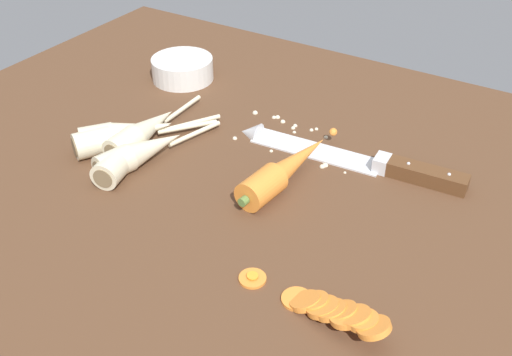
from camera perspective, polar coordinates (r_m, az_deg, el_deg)
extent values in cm
cube|color=brown|center=(85.68, 0.70, -1.25)|extent=(120.00, 90.00, 4.00)
cube|color=silver|center=(90.73, 5.69, 2.59)|extent=(20.25, 5.73, 0.50)
cone|color=silver|center=(94.75, -0.56, 4.32)|extent=(3.26, 4.15, 3.96)
cube|color=silver|center=(87.73, 11.72, 1.36)|extent=(2.19, 3.07, 2.20)
cube|color=brown|center=(86.66, 15.77, 0.22)|extent=(11.16, 3.53, 2.20)
sphere|color=silver|center=(86.47, 14.12, 1.31)|extent=(0.50, 0.50, 0.50)
sphere|color=silver|center=(85.74, 17.68, 0.31)|extent=(0.50, 0.50, 0.50)
cylinder|color=orange|center=(79.48, 0.51, -0.88)|extent=(4.82, 6.68, 4.20)
cone|color=orange|center=(84.54, 3.61, 1.51)|extent=(5.51, 15.42, 3.99)
sphere|color=orange|center=(91.98, 7.26, 4.32)|extent=(1.20, 1.20, 1.20)
cylinder|color=#5B7F3D|center=(77.12, -1.17, -2.19)|extent=(1.30, 1.12, 1.20)
cylinder|color=beige|center=(91.95, -15.05, 3.21)|extent=(6.18, 6.67, 4.00)
cone|color=beige|center=(93.37, -10.66, 4.40)|extent=(8.14, 10.18, 3.80)
cylinder|color=beige|center=(95.86, -6.27, 5.08)|extent=(5.87, 9.28, 0.70)
cylinder|color=#7A6647|center=(91.58, -16.66, 2.77)|extent=(2.56, 1.68, 2.80)
cylinder|color=beige|center=(86.48, -13.13, 1.32)|extent=(5.18, 5.87, 4.00)
cone|color=beige|center=(89.36, -9.39, 3.03)|extent=(6.02, 9.56, 3.80)
cylinder|color=beige|center=(93.22, -5.78, 4.17)|extent=(3.22, 9.44, 0.70)
cylinder|color=#7A6647|center=(85.55, -14.54, 0.68)|extent=(2.78, 1.03, 2.80)
cylinder|color=beige|center=(90.37, -12.28, 3.05)|extent=(4.15, 5.19, 4.00)
cone|color=beige|center=(94.83, -9.54, 5.04)|extent=(4.07, 9.12, 3.80)
cylinder|color=beige|center=(100.13, -6.96, 6.43)|extent=(0.99, 9.77, 0.70)
cylinder|color=#7A6647|center=(88.85, -13.32, 2.29)|extent=(2.81, 0.38, 2.80)
cylinder|color=beige|center=(92.94, -14.70, 3.64)|extent=(6.16, 6.32, 4.00)
cone|color=beige|center=(93.52, -10.61, 4.46)|extent=(8.34, 9.20, 3.80)
cylinder|color=beige|center=(95.08, -6.45, 4.79)|extent=(6.32, 7.86, 0.70)
cylinder|color=#7A6647|center=(92.84, -16.18, 3.34)|extent=(2.40, 1.95, 2.80)
cylinder|color=beige|center=(85.31, -13.49, 0.75)|extent=(4.93, 5.16, 4.00)
cone|color=beige|center=(89.56, -11.66, 2.82)|extent=(5.56, 8.36, 3.80)
cylinder|color=beige|center=(94.57, -9.91, 4.28)|extent=(2.71, 8.21, 0.70)
cylinder|color=#7A6647|center=(83.83, -14.19, -0.05)|extent=(2.79, 0.98, 2.80)
cylinder|color=orange|center=(67.26, 3.88, -11.17)|extent=(3.49, 3.49, 0.70)
cylinder|color=orange|center=(66.65, 4.68, -11.46)|extent=(3.52, 3.49, 2.19)
cylinder|color=orange|center=(66.35, 5.48, -11.48)|extent=(3.41, 3.35, 1.97)
cylinder|color=orange|center=(65.57, 6.29, -11.97)|extent=(3.66, 3.62, 2.10)
cylinder|color=orange|center=(65.05, 7.03, -12.22)|extent=(3.50, 3.46, 2.15)
cylinder|color=orange|center=(64.74, 8.07, -12.31)|extent=(3.43, 3.41, 2.24)
cylinder|color=orange|center=(63.96, 8.43, -12.79)|extent=(3.47, 3.39, 1.63)
cylinder|color=orange|center=(63.80, 9.24, -12.72)|extent=(3.61, 3.58, 2.23)
cylinder|color=orange|center=(63.25, 10.02, -13.05)|extent=(3.35, 3.27, 1.59)
cylinder|color=orange|center=(62.50, 11.01, -13.62)|extent=(3.56, 3.54, 2.29)
cylinder|color=orange|center=(69.31, -0.34, -9.31)|extent=(3.17, 3.17, 0.70)
cylinder|color=#FF9E2B|center=(69.13, -0.34, -9.15)|extent=(1.33, 1.33, 0.16)
cylinder|color=white|center=(111.69, -6.91, 10.14)|extent=(11.00, 11.00, 4.00)
cylinder|color=#BCBCB8|center=(111.49, -6.93, 10.36)|extent=(8.80, 8.80, 2.80)
sphere|color=beige|center=(97.85, 2.54, 5.47)|extent=(0.81, 0.81, 0.81)
sphere|color=beige|center=(100.27, -0.08, 6.32)|extent=(0.90, 0.90, 0.90)
sphere|color=beige|center=(95.95, 5.23, 4.63)|extent=(0.64, 0.64, 0.64)
sphere|color=beige|center=(87.68, 6.52, 1.39)|extent=(0.88, 0.88, 0.88)
sphere|color=beige|center=(90.40, 1.44, 2.66)|extent=(0.57, 0.57, 0.57)
sphere|color=beige|center=(95.21, 3.63, 4.43)|extent=(0.55, 0.55, 0.55)
sphere|color=beige|center=(94.30, 6.60, 3.95)|extent=(0.64, 0.64, 0.64)
sphere|color=beige|center=(88.09, 9.93, 1.09)|extent=(0.52, 0.52, 0.52)
sphere|color=beige|center=(96.21, 5.85, 4.67)|extent=(0.60, 0.60, 0.60)
sphere|color=beige|center=(93.45, -2.01, 3.90)|extent=(0.72, 0.72, 0.72)
sphere|color=beige|center=(87.38, 6.24, 1.24)|extent=(0.78, 0.78, 0.78)
sphere|color=beige|center=(99.07, 2.05, 5.89)|extent=(0.82, 0.82, 0.82)
sphere|color=beige|center=(86.67, 8.35, 0.60)|extent=(0.43, 0.43, 0.43)
sphere|color=beige|center=(94.98, -0.17, 4.44)|extent=(0.62, 0.62, 0.62)
sphere|color=beige|center=(96.24, 3.50, 4.85)|extent=(0.69, 0.69, 0.69)
sphere|color=beige|center=(96.88, 3.70, 5.06)|extent=(0.71, 0.71, 0.71)
sphere|color=beige|center=(99.04, 1.69, 5.85)|extent=(0.70, 0.70, 0.70)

